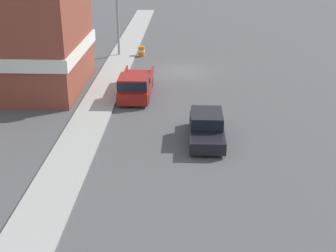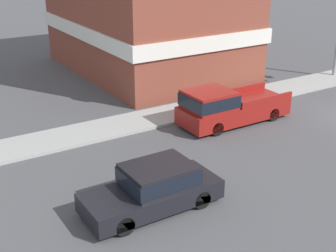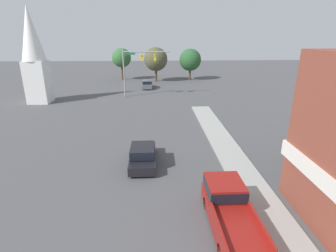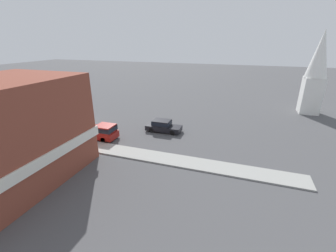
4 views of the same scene
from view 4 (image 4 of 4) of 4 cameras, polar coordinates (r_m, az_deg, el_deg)
ground_plane at (r=36.41m, az=-22.43°, el=0.46°), size 200.00×200.00×0.00m
sidewalk_curb at (r=32.67m, az=-28.83°, el=-2.74°), size 2.40×60.00×0.14m
near_signal_assembly at (r=35.81m, az=-34.20°, el=7.52°), size 6.19×0.49×7.90m
car_lead at (r=30.73m, az=-1.31°, el=0.10°), size 1.95×4.80×1.59m
pickup_truck_parked at (r=29.82m, az=-17.16°, el=-1.31°), size 2.10×5.79×1.89m
construction_barrel at (r=37.19m, az=-32.11°, el=-0.01°), size 0.62×0.62×0.96m
church_steeple at (r=44.60m, az=33.51°, el=11.52°), size 3.26×3.26×13.50m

